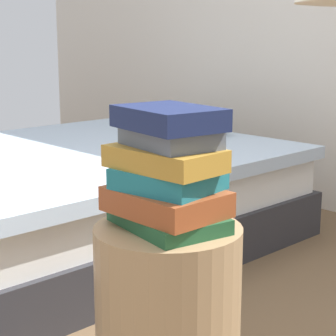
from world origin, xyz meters
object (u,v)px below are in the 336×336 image
at_px(book_rust, 166,202).
at_px(book_teal, 169,179).
at_px(bed, 73,197).
at_px(book_forest, 170,220).
at_px(side_table, 168,319).
at_px(book_ochre, 166,159).
at_px(book_slate, 171,137).
at_px(book_navy, 169,118).

relative_size(book_rust, book_teal, 1.20).
height_order(bed, book_forest, bed).
relative_size(bed, side_table, 3.94).
bearing_deg(book_ochre, book_forest, 94.48).
relative_size(bed, book_forest, 7.04).
xyz_separation_m(bed, book_rust, (1.27, -0.58, 0.35)).
relative_size(book_teal, book_slate, 1.02).
bearing_deg(book_rust, book_navy, 4.62).
relative_size(bed, book_rust, 7.09).
relative_size(book_forest, book_navy, 1.13).
xyz_separation_m(book_ochre, book_navy, (0.01, 0.00, 0.10)).
bearing_deg(book_teal, bed, 147.71).
xyz_separation_m(book_forest, book_slate, (0.00, 0.00, 0.21)).
distance_m(book_forest, book_ochre, 0.16).
height_order(side_table, book_forest, book_forest).
relative_size(book_rust, book_ochre, 1.00).
relative_size(side_table, book_teal, 2.15).
height_order(side_table, book_rust, book_rust).
bearing_deg(book_navy, book_slate, 120.32).
bearing_deg(book_navy, book_rust, -167.28).
xyz_separation_m(bed, book_forest, (1.27, -0.57, 0.30)).
xyz_separation_m(side_table, book_rust, (0.00, -0.01, 0.32)).
distance_m(book_rust, book_slate, 0.16).
bearing_deg(bed, book_slate, -24.15).
bearing_deg(book_rust, book_ochre, -48.35).
distance_m(book_forest, book_teal, 0.11).
bearing_deg(book_slate, book_ochre, -82.48).
distance_m(book_forest, book_navy, 0.26).
distance_m(bed, book_ochre, 1.48).
bearing_deg(book_rust, bed, 155.43).
xyz_separation_m(bed, book_teal, (1.27, -0.57, 0.40)).
xyz_separation_m(side_table, book_teal, (-0.00, 0.00, 0.38)).
bearing_deg(book_teal, book_ochre, -81.16).
bearing_deg(book_forest, book_navy, -43.73).
distance_m(bed, book_rust, 1.44).
relative_size(side_table, book_rust, 1.80).
bearing_deg(book_ochre, book_slate, 86.63).
height_order(bed, side_table, bed).
bearing_deg(side_table, book_ochre, -68.90).
bearing_deg(book_ochre, bed, 152.74).
distance_m(bed, book_navy, 1.51).
height_order(book_forest, book_navy, book_navy).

